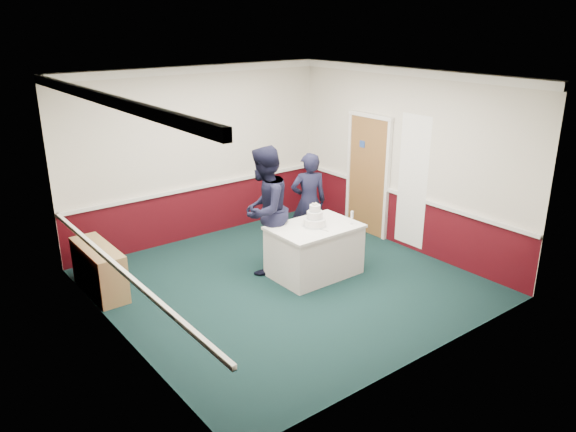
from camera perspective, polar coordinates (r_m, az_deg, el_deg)
ground at (r=8.43m, az=-0.18°, el=-6.81°), size 5.00×5.00×0.00m
room_shell at (r=8.29m, az=-2.35°, el=7.14°), size 5.00×5.00×3.00m
sideboard at (r=8.48m, az=-18.61°, el=-5.16°), size 0.41×1.20×0.70m
cake_table at (r=8.57m, az=2.68°, el=-3.45°), size 1.32×0.92×0.79m
wedding_cake at (r=8.39m, az=2.74°, el=-0.31°), size 0.35×0.35×0.36m
cake_knife at (r=8.26m, az=3.46°, el=-1.43°), size 0.09×0.21×0.00m
champagne_flute at (r=8.50m, az=6.53°, el=0.07°), size 0.05×0.05×0.21m
person_man at (r=8.50m, az=-2.42°, el=0.58°), size 1.20×1.13×1.97m
person_woman at (r=9.37m, az=2.10°, el=1.46°), size 0.72×0.62×1.67m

